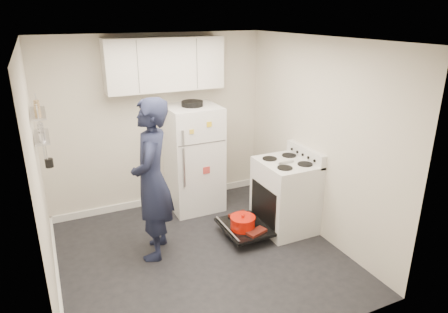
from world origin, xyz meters
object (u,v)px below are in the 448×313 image
electric_range (284,196)px  refrigerator (194,158)px  open_oven_door (244,225)px  person (152,180)px

electric_range → refrigerator: refrigerator is taller
electric_range → open_oven_door: bearing=-178.0°
person → refrigerator: bearing=161.1°
electric_range → open_oven_door: (-0.61, -0.02, -0.27)m
electric_range → person: size_ratio=0.58×
electric_range → person: (-1.72, 0.14, 0.48)m
electric_range → refrigerator: 1.42m
electric_range → refrigerator: size_ratio=0.69×
electric_range → refrigerator: (-0.85, 1.10, 0.31)m
open_oven_door → electric_range: bearing=2.0°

